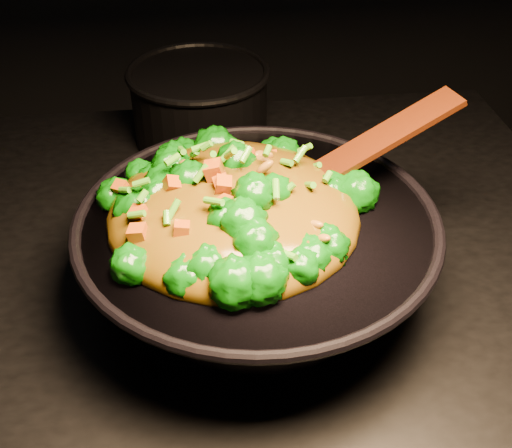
{
  "coord_description": "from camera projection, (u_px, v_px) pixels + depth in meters",
  "views": [
    {
      "loc": [
        -0.01,
        -0.72,
        1.5
      ],
      "look_at": [
        0.07,
        -0.09,
        1.01
      ],
      "focal_mm": 45.0,
      "sensor_mm": 36.0,
      "label": 1
    }
  ],
  "objects": [
    {
      "name": "spatula",
      "position": [
        355.0,
        154.0,
        0.81
      ],
      "size": [
        0.29,
        0.11,
        0.12
      ],
      "primitive_type": "cube",
      "rotation": [
        0.0,
        -0.38,
        0.24
      ],
      "color": "#371206",
      "rests_on": "wok"
    },
    {
      "name": "stir_fry",
      "position": [
        233.0,
        182.0,
        0.76
      ],
      "size": [
        0.41,
        0.41,
        0.11
      ],
      "primitive_type": null,
      "rotation": [
        0.0,
        0.0,
        0.4
      ],
      "color": "#0B6207",
      "rests_on": "wok"
    },
    {
      "name": "wok",
      "position": [
        257.0,
        257.0,
        0.83
      ],
      "size": [
        0.55,
        0.55,
        0.12
      ],
      "primitive_type": null,
      "rotation": [
        0.0,
        0.0,
        0.32
      ],
      "color": "black",
      "rests_on": "stovetop"
    },
    {
      "name": "back_pot",
      "position": [
        200.0,
        105.0,
        1.15
      ],
      "size": [
        0.3,
        0.3,
        0.14
      ],
      "primitive_type": "cylinder",
      "rotation": [
        0.0,
        0.0,
        -0.29
      ],
      "color": "black",
      "rests_on": "stovetop"
    },
    {
      "name": "stovetop",
      "position": [
        215.0,
        431.0,
        1.21
      ],
      "size": [
        1.2,
        0.9,
        0.9
      ],
      "primitive_type": "cube",
      "color": "black",
      "rests_on": "ground"
    }
  ]
}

